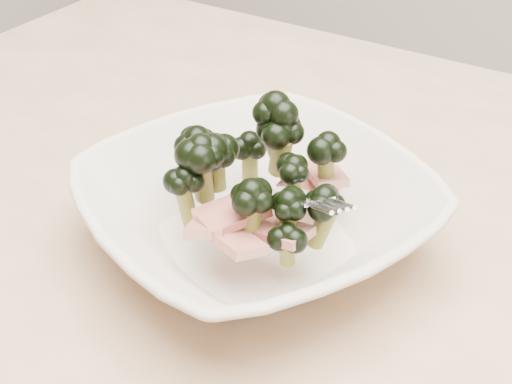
% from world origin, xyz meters
% --- Properties ---
extents(dining_table, '(1.20, 0.80, 0.75)m').
position_xyz_m(dining_table, '(0.00, 0.00, 0.65)').
color(dining_table, tan).
rests_on(dining_table, ground).
extents(broccoli_dish, '(0.34, 0.34, 0.12)m').
position_xyz_m(broccoli_dish, '(-0.08, -0.02, 0.79)').
color(broccoli_dish, beige).
rests_on(broccoli_dish, dining_table).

